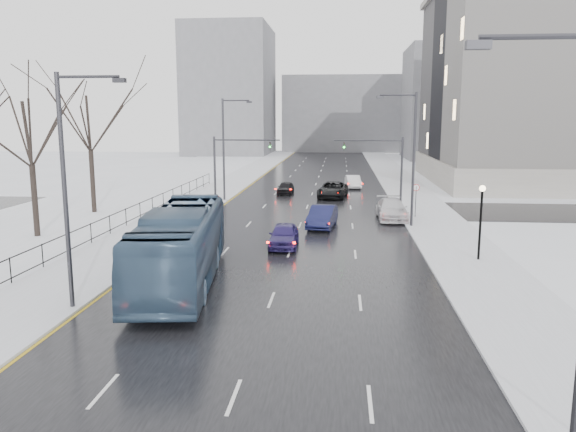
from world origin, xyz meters
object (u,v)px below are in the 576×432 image
(tree_park_e, at_px, (95,213))
(sedan_right_far, at_px, (392,209))
(streetlight_l_far, at_px, (226,144))
(streetlight_r_mid, at_px, (411,153))
(tree_park_d, at_px, (38,237))
(sedan_right_near, at_px, (322,217))
(no_uturn_sign, at_px, (416,191))
(sedan_right_cross, at_px, (333,190))
(mast_signal_right, at_px, (389,164))
(sedan_center_far, at_px, (286,188))
(sedan_right_distant, at_px, (353,182))
(bus, at_px, (181,245))
(mast_signal_left, at_px, (226,163))
(lamppost_r_mid, at_px, (481,212))
(sedan_center_near, at_px, (284,235))
(streetlight_l_near, at_px, (69,180))

(tree_park_e, distance_m, sedan_right_far, 25.43)
(streetlight_l_far, bearing_deg, streetlight_r_mid, -36.30)
(tree_park_d, bearing_deg, sedan_right_near, 15.08)
(tree_park_e, bearing_deg, no_uturn_sign, 0.00)
(sedan_right_near, xyz_separation_m, sedan_right_cross, (0.52, 16.12, -0.01))
(tree_park_d, distance_m, mast_signal_right, 29.05)
(sedan_center_far, distance_m, sedan_right_distant, 9.43)
(tree_park_e, bearing_deg, sedan_right_far, -1.80)
(sedan_right_near, height_order, sedan_right_far, sedan_right_far)
(no_uturn_sign, relative_size, sedan_right_near, 0.54)
(tree_park_d, distance_m, bus, 16.30)
(no_uturn_sign, relative_size, sedan_center_far, 0.69)
(mast_signal_right, distance_m, mast_signal_left, 14.65)
(mast_signal_left, xyz_separation_m, sedan_right_near, (9.05, -8.74, -3.25))
(tree_park_d, bearing_deg, sedan_right_far, 20.21)
(mast_signal_left, bearing_deg, bus, -83.90)
(sedan_center_far, bearing_deg, mast_signal_left, -112.59)
(lamppost_r_mid, xyz_separation_m, bus, (-15.80, -5.64, -1.01))
(mast_signal_right, height_order, bus, mast_signal_right)
(tree_park_e, xyz_separation_m, sedan_right_near, (19.93, -4.74, 0.86))
(tree_park_e, distance_m, sedan_center_far, 20.54)
(mast_signal_right, bearing_deg, tree_park_d, -150.88)
(mast_signal_left, xyz_separation_m, sedan_center_near, (6.83, -15.40, -3.31))
(mast_signal_right, bearing_deg, lamppost_r_mid, -78.46)
(sedan_right_near, bearing_deg, streetlight_r_mid, 13.66)
(mast_signal_right, xyz_separation_m, sedan_right_distant, (-2.83, 15.54, -3.33))
(tree_park_d, height_order, sedan_center_near, tree_park_d)
(no_uturn_sign, height_order, bus, bus)
(tree_park_e, height_order, streetlight_l_far, streetlight_l_far)
(no_uturn_sign, height_order, sedan_right_near, no_uturn_sign)
(sedan_center_far, bearing_deg, sedan_right_near, -73.78)
(streetlight_l_far, xyz_separation_m, no_uturn_sign, (17.37, -8.00, -3.32))
(no_uturn_sign, relative_size, bus, 0.20)
(sedan_right_near, distance_m, sedan_right_far, 6.74)
(sedan_center_near, height_order, sedan_right_cross, sedan_right_cross)
(tree_park_e, xyz_separation_m, lamppost_r_mid, (29.20, -14.00, 2.94))
(sedan_right_near, relative_size, sedan_right_distant, 1.11)
(streetlight_l_near, height_order, sedan_right_far, streetlight_l_near)
(tree_park_e, xyz_separation_m, mast_signal_right, (25.53, 4.00, 4.11))
(bus, distance_m, sedan_right_far, 22.36)
(streetlight_l_far, distance_m, sedan_center_far, 9.17)
(sedan_right_near, bearing_deg, tree_park_d, -157.82)
(mast_signal_right, distance_m, no_uturn_sign, 4.77)
(lamppost_r_mid, bearing_deg, streetlight_l_far, 131.06)
(tree_park_d, distance_m, streetlight_r_mid, 27.24)
(tree_park_e, distance_m, streetlight_r_mid, 27.25)
(sedan_right_cross, height_order, sedan_center_far, sedan_right_cross)
(sedan_right_near, distance_m, sedan_center_far, 18.96)
(lamppost_r_mid, xyz_separation_m, sedan_right_near, (-9.27, 9.26, -2.08))
(sedan_right_far, bearing_deg, sedan_center_far, 123.39)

